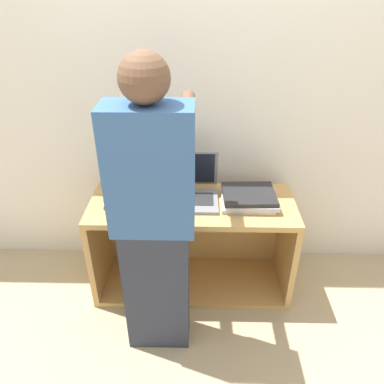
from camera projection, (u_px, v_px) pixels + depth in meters
ground_plane at (191, 309)px, 2.40m from camera, size 12.00×12.00×0.00m
wall_back at (193, 97)px, 2.29m from camera, size 8.00×0.05×2.40m
cart at (192, 239)px, 2.49m from camera, size 1.25×0.48×0.65m
laptop_open at (192, 190)px, 2.29m from camera, size 0.31×0.34×0.28m
laptop_stack_left at (135, 192)px, 2.24m from camera, size 0.33×0.29×0.15m
laptop_stack_right at (249, 198)px, 2.25m from camera, size 0.33×0.28×0.08m
person at (154, 222)px, 1.83m from camera, size 0.40×0.53×1.62m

